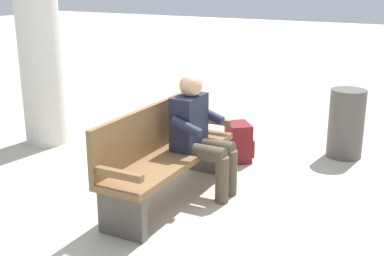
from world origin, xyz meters
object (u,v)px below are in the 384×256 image
person_seated (199,132)px  support_pillar (37,19)px  backpack (239,142)px  bench_near (164,153)px  trash_bin (346,124)px

person_seated → support_pillar: (-0.44, -2.45, 0.93)m
person_seated → backpack: 1.10m
bench_near → support_pillar: bearing=-109.3°
bench_near → trash_bin: 2.37m
support_pillar → trash_bin: support_pillar is taller
person_seated → backpack: bearing=-179.7°
backpack → trash_bin: trash_bin is taller
person_seated → trash_bin: bearing=148.7°
bench_near → trash_bin: (-2.02, 1.23, -0.06)m
bench_near → person_seated: (-0.28, 0.22, 0.17)m
person_seated → trash_bin: person_seated is taller
bench_near → support_pillar: (-0.72, -2.23, 1.09)m
bench_near → person_seated: bearing=139.4°
trash_bin → support_pillar: bearing=-69.3°
person_seated → trash_bin: (-1.75, 1.00, -0.23)m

